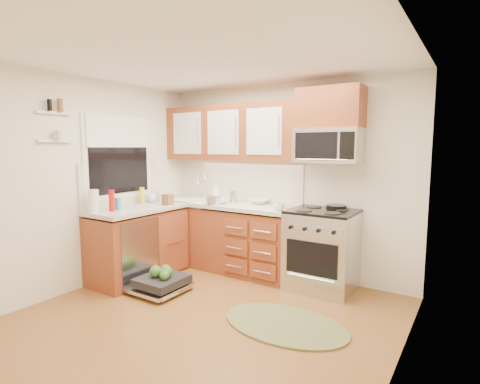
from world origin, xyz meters
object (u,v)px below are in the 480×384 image
Objects in this scene: cup at (279,207)px; cutting_board at (286,207)px; range at (322,250)px; sink at (195,208)px; stock_pot at (213,200)px; dishwasher at (160,284)px; rug at (285,324)px; skillet at (336,207)px; bowl_a at (259,202)px; upper_cabinets at (230,133)px; paper_towel_roll at (94,201)px; microwave at (328,146)px; bowl_b at (219,201)px.

cutting_board is at bearing 94.73° from cup.
cup reaches higher than range.
stock_pot reaches higher than sink.
rug is (1.59, 0.05, -0.09)m from dishwasher.
range is 1.95m from dishwasher.
dishwasher is at bearing -70.80° from sink.
sink is at bearing -179.70° from range.
bowl_a is (-1.05, -0.01, -0.02)m from skillet.
range is at bearing -10.11° from bowl_a.
upper_cabinets reaches higher than rug.
stock_pot reaches higher than cup.
stock_pot reaches higher than range.
cup is (0.47, -0.35, 0.02)m from bowl_a.
bowl_a is 0.59m from cup.
dishwasher is (-0.13, -1.27, -1.77)m from upper_cabinets.
stock_pot is at bearing -171.70° from range.
range is 1.18m from rug.
upper_cabinets reaches higher than paper_towel_roll.
cutting_board is at bearing 115.78° from rug.
microwave is 2.07m from rug.
bowl_b is (0.02, 0.09, -0.02)m from stock_pot.
range is at bearing 8.30° from stock_pot.
skillet is at bearing 11.11° from bowl_b.
rug is (1.98, -1.07, -0.79)m from sink.
paper_towel_roll reaches higher than dishwasher.
range is 1.53× the size of sink.
cutting_board is 1.14× the size of bowl_a.
range is 3.57× the size of paper_towel_roll.
range is (1.41, -0.15, -1.40)m from upper_cabinets.
skillet is 1.02× the size of bowl_a.
upper_cabinets is at bearing -176.83° from bowl_a.
skillet is 1.55m from bowl_b.
dishwasher is at bearing -141.34° from skillet.
stock_pot is 0.76× the size of paper_towel_roll.
paper_towel_roll is 1.08× the size of bowl_b.
skillet is 0.68m from cup.
bowl_a is 1.99× the size of cup.
cup is at bearing 35.63° from paper_towel_roll.
cup reaches higher than bowl_b.
cup is (0.93, -0.32, -0.90)m from upper_cabinets.
skillet is (0.05, 1.26, 0.96)m from rug.
range is 1.23m from microwave.
microwave reaches higher than cup.
rug is 5.10× the size of skillet.
bowl_a reaches higher than dishwasher.
bowl_a is (0.98, 0.18, 0.15)m from sink.
bowl_a is (0.59, 1.30, 0.85)m from dishwasher.
stock_pot is at bearing -22.20° from sink.
dishwasher is at bearing -138.13° from cup.
stock_pot is at bearing 56.78° from paper_towel_roll.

